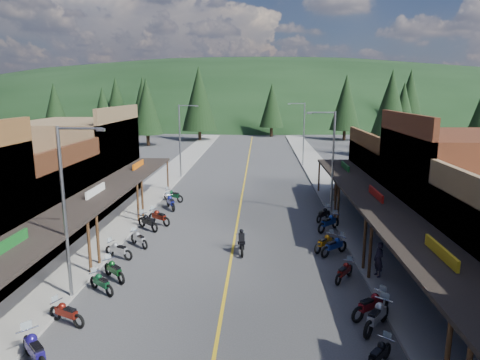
# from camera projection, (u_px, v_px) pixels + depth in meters

# --- Properties ---
(ground) EXTENTS (220.00, 220.00, 0.00)m
(ground) POSITION_uv_depth(u_px,v_px,m) (232.00, 253.00, 25.46)
(ground) COLOR #38383A
(ground) RESTS_ON ground
(centerline) EXTENTS (0.15, 90.00, 0.01)m
(centerline) POSITION_uv_depth(u_px,v_px,m) (244.00, 182.00, 45.01)
(centerline) COLOR gold
(centerline) RESTS_ON ground
(sidewalk_west) EXTENTS (3.40, 94.00, 0.15)m
(sidewalk_west) POSITION_uv_depth(u_px,v_px,m) (163.00, 181.00, 45.39)
(sidewalk_west) COLOR gray
(sidewalk_west) RESTS_ON ground
(sidewalk_east) EXTENTS (3.40, 94.00, 0.15)m
(sidewalk_east) POSITION_uv_depth(u_px,v_px,m) (327.00, 182.00, 44.60)
(sidewalk_east) COLOR gray
(sidewalk_east) RESTS_ON ground
(shop_west_2) EXTENTS (10.90, 9.00, 6.20)m
(shop_west_2) POSITION_uv_depth(u_px,v_px,m) (18.00, 202.00, 27.22)
(shop_west_2) COLOR #3F2111
(shop_west_2) RESTS_ON ground
(shop_west_3) EXTENTS (10.90, 10.20, 8.20)m
(shop_west_3) POSITION_uv_depth(u_px,v_px,m) (79.00, 162.00, 36.41)
(shop_west_3) COLOR brown
(shop_west_3) RESTS_ON ground
(shop_east_2) EXTENTS (10.90, 9.00, 8.20)m
(shop_east_2) POSITION_uv_depth(u_px,v_px,m) (461.00, 191.00, 25.77)
(shop_east_2) COLOR #562B19
(shop_east_2) RESTS_ON ground
(shop_east_3) EXTENTS (10.90, 10.20, 6.20)m
(shop_east_3) POSITION_uv_depth(u_px,v_px,m) (406.00, 176.00, 35.36)
(shop_east_3) COLOR #4C2D16
(shop_east_3) RESTS_ON ground
(streetlight_0) EXTENTS (2.16, 0.18, 8.00)m
(streetlight_0) POSITION_uv_depth(u_px,v_px,m) (67.00, 206.00, 18.99)
(streetlight_0) COLOR gray
(streetlight_0) RESTS_ON ground
(streetlight_1) EXTENTS (2.16, 0.18, 8.00)m
(streetlight_1) POSITION_uv_depth(u_px,v_px,m) (181.00, 138.00, 46.36)
(streetlight_1) COLOR gray
(streetlight_1) RESTS_ON ground
(streetlight_2) EXTENTS (2.16, 0.18, 8.00)m
(streetlight_2) POSITION_uv_depth(u_px,v_px,m) (331.00, 159.00, 32.05)
(streetlight_2) COLOR gray
(streetlight_2) RESTS_ON ground
(streetlight_3) EXTENTS (2.16, 0.18, 8.00)m
(streetlight_3) POSITION_uv_depth(u_px,v_px,m) (303.00, 131.00, 53.55)
(streetlight_3) COLOR gray
(streetlight_3) RESTS_ON ground
(ridge_hill) EXTENTS (310.00, 140.00, 60.00)m
(ridge_hill) POSITION_uv_depth(u_px,v_px,m) (256.00, 117.00, 157.43)
(ridge_hill) COLOR black
(ridge_hill) RESTS_ON ground
(pine_0) EXTENTS (5.04, 5.04, 11.00)m
(pine_0) POSITION_uv_depth(u_px,v_px,m) (55.00, 106.00, 86.55)
(pine_0) COLOR black
(pine_0) RESTS_ON ground
(pine_1) EXTENTS (5.88, 5.88, 12.50)m
(pine_1) POSITION_uv_depth(u_px,v_px,m) (143.00, 101.00, 93.49)
(pine_1) COLOR black
(pine_1) RESTS_ON ground
(pine_2) EXTENTS (6.72, 6.72, 14.00)m
(pine_2) POSITION_uv_depth(u_px,v_px,m) (199.00, 98.00, 80.97)
(pine_2) COLOR black
(pine_2) RESTS_ON ground
(pine_3) EXTENTS (5.04, 5.04, 11.00)m
(pine_3) POSITION_uv_depth(u_px,v_px,m) (272.00, 105.00, 88.47)
(pine_3) COLOR black
(pine_3) RESTS_ON ground
(pine_4) EXTENTS (5.88, 5.88, 12.50)m
(pine_4) POSITION_uv_depth(u_px,v_px,m) (346.00, 102.00, 81.81)
(pine_4) COLOR black
(pine_4) RESTS_ON ground
(pine_5) EXTENTS (6.72, 6.72, 14.00)m
(pine_5) POSITION_uv_depth(u_px,v_px,m) (410.00, 97.00, 92.66)
(pine_5) COLOR black
(pine_5) RESTS_ON ground
(pine_7) EXTENTS (5.88, 5.88, 12.50)m
(pine_7) POSITION_uv_depth(u_px,v_px,m) (116.00, 100.00, 99.72)
(pine_7) COLOR black
(pine_7) RESTS_ON ground
(pine_8) EXTENTS (4.48, 4.48, 10.00)m
(pine_8) POSITION_uv_depth(u_px,v_px,m) (103.00, 114.00, 64.33)
(pine_8) COLOR black
(pine_8) RESTS_ON ground
(pine_9) EXTENTS (4.93, 4.93, 10.80)m
(pine_9) POSITION_uv_depth(u_px,v_px,m) (403.00, 111.00, 67.05)
(pine_9) COLOR black
(pine_9) RESTS_ON ground
(pine_10) EXTENTS (5.38, 5.38, 11.60)m
(pine_10) POSITION_uv_depth(u_px,v_px,m) (147.00, 106.00, 73.76)
(pine_10) COLOR black
(pine_10) RESTS_ON ground
(pine_11) EXTENTS (5.82, 5.82, 12.40)m
(pine_11) POSITION_uv_depth(u_px,v_px,m) (391.00, 107.00, 60.22)
(pine_11) COLOR black
(pine_11) RESTS_ON ground
(bike_west_3) EXTENTS (2.21, 2.22, 1.34)m
(bike_west_3) POSITION_uv_depth(u_px,v_px,m) (35.00, 349.00, 14.88)
(bike_west_3) COLOR navy
(bike_west_3) RESTS_ON ground
(bike_west_4) EXTENTS (2.02, 1.40, 1.10)m
(bike_west_4) POSITION_uv_depth(u_px,v_px,m) (66.00, 312.00, 17.59)
(bike_west_4) COLOR maroon
(bike_west_4) RESTS_ON ground
(bike_west_5) EXTENTS (1.87, 1.67, 1.08)m
(bike_west_5) POSITION_uv_depth(u_px,v_px,m) (101.00, 282.00, 20.37)
(bike_west_5) COLOR #0E4624
(bike_west_5) RESTS_ON ground
(bike_west_6) EXTENTS (1.91, 1.90, 1.15)m
(bike_west_6) POSITION_uv_depth(u_px,v_px,m) (114.00, 269.00, 21.74)
(bike_west_6) COLOR #0C3C16
(bike_west_6) RESTS_ON ground
(bike_west_7) EXTENTS (2.05, 1.43, 1.12)m
(bike_west_7) POSITION_uv_depth(u_px,v_px,m) (119.00, 249.00, 24.54)
(bike_west_7) COLOR #A1A2A7
(bike_west_7) RESTS_ON ground
(bike_west_8) EXTENTS (1.77, 1.78, 1.08)m
(bike_west_8) POSITION_uv_depth(u_px,v_px,m) (139.00, 238.00, 26.40)
(bike_west_8) COLOR #ABAAB0
(bike_west_8) RESTS_ON ground
(bike_west_9) EXTENTS (2.15, 2.05, 1.27)m
(bike_west_9) POSITION_uv_depth(u_px,v_px,m) (148.00, 221.00, 29.56)
(bike_west_9) COLOR black
(bike_west_9) RESTS_ON ground
(bike_west_10) EXTENTS (2.18, 1.87, 1.24)m
(bike_west_10) POSITION_uv_depth(u_px,v_px,m) (159.00, 216.00, 30.73)
(bike_west_10) COLOR maroon
(bike_west_10) RESTS_ON ground
(bike_west_11) EXTENTS (1.66, 2.32, 1.27)m
(bike_west_11) POSITION_uv_depth(u_px,v_px,m) (171.00, 202.00, 34.72)
(bike_west_11) COLOR navy
(bike_west_11) RESTS_ON ground
(bike_west_12) EXTENTS (2.16, 1.68, 1.20)m
(bike_west_12) POSITION_uv_depth(u_px,v_px,m) (173.00, 195.00, 37.09)
(bike_west_12) COLOR #0B391E
(bike_west_12) RESTS_ON ground
(bike_east_3) EXTENTS (1.67, 1.83, 1.07)m
(bike_east_3) POSITION_uv_depth(u_px,v_px,m) (379.00, 354.00, 14.83)
(bike_east_3) COLOR black
(bike_east_3) RESTS_ON ground
(bike_east_4) EXTENTS (1.98, 2.29, 1.30)m
(bike_east_4) POSITION_uv_depth(u_px,v_px,m) (377.00, 315.00, 17.16)
(bike_east_4) COLOR #A8A8AD
(bike_east_4) RESTS_ON ground
(bike_east_5) EXTENTS (2.19, 1.87, 1.25)m
(bike_east_5) POSITION_uv_depth(u_px,v_px,m) (371.00, 304.00, 18.11)
(bike_east_5) COLOR maroon
(bike_east_5) RESTS_ON ground
(bike_east_6) EXTENTS (1.60, 1.92, 1.09)m
(bike_east_6) POSITION_uv_depth(u_px,v_px,m) (344.00, 271.00, 21.65)
(bike_east_6) COLOR #640F0D
(bike_east_6) RESTS_ON ground
(bike_east_7) EXTENTS (2.10, 1.93, 1.23)m
(bike_east_7) POSITION_uv_depth(u_px,v_px,m) (334.00, 245.00, 25.03)
(bike_east_7) COLOR navy
(bike_east_7) RESTS_ON ground
(bike_east_8) EXTENTS (1.86, 1.95, 1.15)m
(bike_east_8) POSITION_uv_depth(u_px,v_px,m) (325.00, 242.00, 25.71)
(bike_east_8) COLOR #C0740D
(bike_east_8) RESTS_ON ground
(bike_east_9) EXTENTS (2.16, 2.21, 1.32)m
(bike_east_9) POSITION_uv_depth(u_px,v_px,m) (329.00, 222.00, 29.32)
(bike_east_9) COLOR navy
(bike_east_9) RESTS_ON ground
(bike_east_10) EXTENTS (1.68, 2.01, 1.13)m
(bike_east_10) POSITION_uv_depth(u_px,v_px,m) (324.00, 214.00, 31.60)
(bike_east_10) COLOR black
(bike_east_10) RESTS_ON ground
(rider_on_bike) EXTENTS (0.84, 2.09, 1.56)m
(rider_on_bike) POSITION_uv_depth(u_px,v_px,m) (242.00, 243.00, 25.36)
(rider_on_bike) COLOR black
(rider_on_bike) RESTS_ON ground
(pedestrian_east_a) EXTENTS (0.60, 0.75, 1.81)m
(pedestrian_east_a) POSITION_uv_depth(u_px,v_px,m) (379.00, 259.00, 21.77)
(pedestrian_east_a) COLOR #231E2D
(pedestrian_east_a) RESTS_ON sidewalk_east
(pedestrian_east_b) EXTENTS (0.98, 0.67, 1.85)m
(pedestrian_east_b) POSITION_uv_depth(u_px,v_px,m) (335.00, 190.00, 36.95)
(pedestrian_east_b) COLOR brown
(pedestrian_east_b) RESTS_ON sidewalk_east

